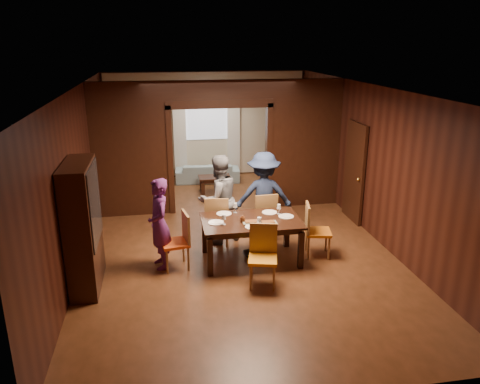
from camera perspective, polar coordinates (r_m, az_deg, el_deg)
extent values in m
plane|color=#4B2B15|center=(9.29, -1.01, -5.43)|extent=(9.00, 9.00, 0.00)
cube|color=silver|center=(8.55, -1.12, 12.67)|extent=(5.50, 9.00, 0.02)
cube|color=black|center=(13.18, -4.12, 8.20)|extent=(5.50, 0.02, 2.90)
cube|color=black|center=(8.83, -18.99, 2.27)|extent=(0.02, 9.00, 2.90)
cube|color=black|center=(9.61, 15.39, 3.85)|extent=(0.02, 9.00, 2.90)
cube|color=black|center=(10.35, -13.07, 3.59)|extent=(1.65, 0.15, 2.40)
cube|color=black|center=(10.82, 7.77, 4.53)|extent=(1.65, 0.15, 2.40)
cube|color=black|center=(10.16, -2.53, 12.10)|extent=(5.50, 0.15, 0.50)
cube|color=beige|center=(13.15, -4.11, 8.18)|extent=(5.40, 0.04, 2.85)
imported|color=#56205D|center=(7.93, -9.81, -3.85)|extent=(0.49, 0.64, 1.56)
imported|color=slate|center=(8.80, -2.63, -0.88)|extent=(1.01, 0.91, 1.70)
imported|color=#1B2745|center=(8.97, 2.89, -0.47)|extent=(1.17, 0.76, 1.71)
imported|color=#8BAAB6|center=(12.81, -3.99, 2.41)|extent=(1.76, 0.79, 0.50)
imported|color=black|center=(8.17, 1.47, -2.80)|extent=(0.31, 0.31, 0.08)
cube|color=black|center=(8.20, 1.35, -5.87)|extent=(1.70, 1.06, 0.76)
cube|color=black|center=(11.93, -3.10, 0.98)|extent=(0.80, 0.50, 0.40)
cube|color=black|center=(7.53, -18.62, -4.01)|extent=(0.40, 1.20, 2.00)
cube|color=black|center=(10.13, 13.78, 2.35)|extent=(0.06, 0.90, 2.10)
cube|color=silver|center=(13.08, -4.12, 9.24)|extent=(1.20, 0.03, 1.30)
cube|color=white|center=(13.06, -7.35, 7.12)|extent=(0.35, 0.06, 2.40)
cube|color=white|center=(13.21, -0.79, 7.39)|extent=(0.35, 0.06, 2.40)
cylinder|color=silver|center=(7.93, -2.93, -3.74)|extent=(0.27, 0.27, 0.01)
cylinder|color=white|center=(8.31, -1.97, -2.66)|extent=(0.27, 0.27, 0.01)
cylinder|color=silver|center=(8.39, 3.62, -2.49)|extent=(0.27, 0.27, 0.01)
cylinder|color=silver|center=(8.22, 5.65, -2.98)|extent=(0.27, 0.27, 0.01)
cylinder|color=white|center=(7.74, 1.61, -4.26)|extent=(0.27, 0.27, 0.01)
cube|color=gray|center=(7.92, 1.41, -3.65)|extent=(0.30, 0.20, 0.04)
cube|color=gray|center=(7.90, 3.45, -3.72)|extent=(0.30, 0.20, 0.04)
cylinder|color=white|center=(7.80, 2.35, -3.59)|extent=(0.07, 0.07, 0.14)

